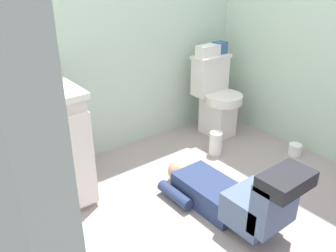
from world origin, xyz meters
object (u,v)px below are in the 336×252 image
(paper_towel_roll, at_px, (216,143))
(bottle_amber, at_px, (2,80))
(person_plumber, at_px, (231,195))
(bottle_pink, at_px, (26,78))
(tissue_box, at_px, (208,50))
(bottle_green, at_px, (14,76))
(vanity_cabinet, at_px, (37,150))
(faucet, at_px, (17,78))
(toilet_paper_roll, at_px, (295,150))
(toilet, at_px, (216,97))
(toiletry_bag, at_px, (220,48))

(paper_towel_roll, bearing_deg, bottle_amber, 166.92)
(person_plumber, distance_m, bottle_pink, 1.48)
(tissue_box, bearing_deg, bottle_green, -177.55)
(vanity_cabinet, xyz_separation_m, faucet, (-0.00, 0.15, 0.45))
(vanity_cabinet, height_order, toilet_paper_roll, vanity_cabinet)
(faucet, relative_size, person_plumber, 0.09)
(toilet, xyz_separation_m, bottle_pink, (-1.69, -0.01, 0.52))
(vanity_cabinet, bearing_deg, faucet, 91.31)
(faucet, bearing_deg, toilet, -2.55)
(bottle_amber, bearing_deg, tissue_box, 1.87)
(toilet, xyz_separation_m, toiletry_bag, (0.10, 0.09, 0.44))
(toiletry_bag, distance_m, bottle_amber, 1.92)
(toilet, bearing_deg, bottle_pink, -179.71)
(tissue_box, xyz_separation_m, toilet_paper_roll, (0.28, -0.85, -0.75))
(toilet, distance_m, person_plumber, 1.28)
(paper_towel_roll, height_order, toilet_paper_roll, paper_towel_roll)
(person_plumber, relative_size, paper_towel_roll, 5.15)
(bottle_amber, bearing_deg, bottle_pink, -17.88)
(tissue_box, xyz_separation_m, bottle_green, (-1.71, -0.07, 0.10))
(person_plumber, relative_size, toiletry_bag, 8.59)
(toilet, bearing_deg, faucet, 177.45)
(paper_towel_roll, bearing_deg, bottle_pink, 167.38)
(person_plumber, relative_size, tissue_box, 4.84)
(vanity_cabinet, distance_m, toiletry_bag, 1.87)
(tissue_box, distance_m, bottle_green, 1.71)
(vanity_cabinet, height_order, person_plumber, vanity_cabinet)
(person_plumber, bearing_deg, bottle_pink, 132.18)
(faucet, relative_size, toilet_paper_roll, 0.91)
(vanity_cabinet, xyz_separation_m, paper_towel_roll, (1.41, -0.25, -0.32))
(toiletry_bag, bearing_deg, tissue_box, 180.00)
(person_plumber, bearing_deg, bottle_amber, 134.91)
(faucet, xyz_separation_m, tissue_box, (1.67, 0.01, -0.07))
(toilet, relative_size, vanity_cabinet, 0.91)
(vanity_cabinet, relative_size, bottle_amber, 5.73)
(tissue_box, relative_size, toiletry_bag, 1.77)
(person_plumber, xyz_separation_m, toilet_paper_roll, (1.06, 0.21, -0.13))
(bottle_pink, height_order, toilet_paper_roll, bottle_pink)
(toiletry_bag, xyz_separation_m, bottle_green, (-1.86, -0.07, 0.10))
(bottle_green, bearing_deg, toilet_paper_roll, -21.28)
(bottle_green, bearing_deg, bottle_amber, 166.78)
(bottle_pink, height_order, paper_towel_roll, bottle_pink)
(bottle_amber, xyz_separation_m, paper_towel_roll, (1.52, -0.35, -0.79))
(tissue_box, height_order, bottle_pink, bottle_pink)
(toilet, height_order, toilet_paper_roll, toilet)
(toilet, relative_size, paper_towel_roll, 3.63)
(faucet, height_order, toiletry_bag, faucet)
(tissue_box, bearing_deg, vanity_cabinet, -174.53)
(faucet, xyz_separation_m, bottle_pink, (0.03, -0.09, 0.02))
(toilet, bearing_deg, paper_towel_roll, -133.20)
(bottle_amber, relative_size, toilet_paper_roll, 1.30)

